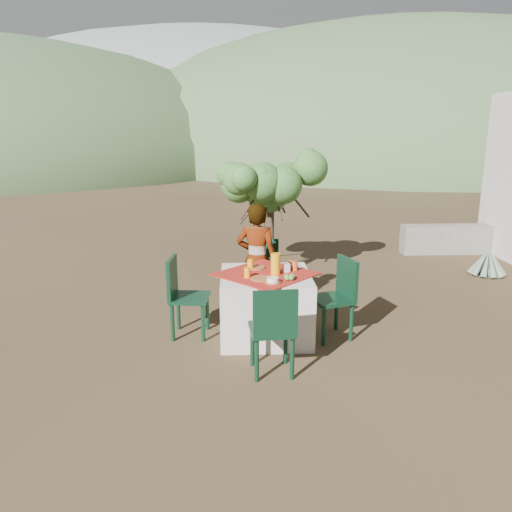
{
  "coord_description": "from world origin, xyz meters",
  "views": [
    {
      "loc": [
        -0.91,
        -5.88,
        2.37
      ],
      "look_at": [
        -0.67,
        -0.04,
        0.87
      ],
      "focal_mm": 35.0,
      "sensor_mm": 36.0,
      "label": 1
    }
  ],
  "objects_px": {
    "chair_far": "(262,269)",
    "person": "(257,260)",
    "table": "(265,305)",
    "juice_pitcher": "(276,264)",
    "agave": "(488,263)",
    "chair_near": "(273,327)",
    "shrub_tree": "(274,190)",
    "chair_right": "(338,294)",
    "chair_left": "(183,293)"
  },
  "relations": [
    {
      "from": "shrub_tree",
      "to": "juice_pitcher",
      "type": "distance_m",
      "value": 2.5
    },
    {
      "from": "chair_far",
      "to": "chair_near",
      "type": "relative_size",
      "value": 0.97
    },
    {
      "from": "shrub_tree",
      "to": "chair_near",
      "type": "bearing_deg",
      "value": -94.31
    },
    {
      "from": "chair_near",
      "to": "shrub_tree",
      "type": "distance_m",
      "value": 3.52
    },
    {
      "from": "shrub_tree",
      "to": "agave",
      "type": "distance_m",
      "value": 3.74
    },
    {
      "from": "chair_far",
      "to": "juice_pitcher",
      "type": "height_order",
      "value": "juice_pitcher"
    },
    {
      "from": "chair_near",
      "to": "shrub_tree",
      "type": "relative_size",
      "value": 0.51
    },
    {
      "from": "person",
      "to": "agave",
      "type": "distance_m",
      "value": 4.23
    },
    {
      "from": "person",
      "to": "shrub_tree",
      "type": "height_order",
      "value": "shrub_tree"
    },
    {
      "from": "chair_near",
      "to": "person",
      "type": "distance_m",
      "value": 1.73
    },
    {
      "from": "chair_far",
      "to": "person",
      "type": "distance_m",
      "value": 0.47
    },
    {
      "from": "shrub_tree",
      "to": "juice_pitcher",
      "type": "bearing_deg",
      "value": -93.8
    },
    {
      "from": "chair_far",
      "to": "juice_pitcher",
      "type": "xyz_separation_m",
      "value": [
        0.09,
        -1.16,
        0.38
      ]
    },
    {
      "from": "person",
      "to": "shrub_tree",
      "type": "relative_size",
      "value": 0.81
    },
    {
      "from": "chair_near",
      "to": "person",
      "type": "height_order",
      "value": "person"
    },
    {
      "from": "table",
      "to": "chair_near",
      "type": "height_order",
      "value": "chair_near"
    },
    {
      "from": "chair_right",
      "to": "agave",
      "type": "height_order",
      "value": "chair_right"
    },
    {
      "from": "chair_far",
      "to": "chair_left",
      "type": "height_order",
      "value": "chair_left"
    },
    {
      "from": "table",
      "to": "agave",
      "type": "relative_size",
      "value": 2.04
    },
    {
      "from": "chair_right",
      "to": "agave",
      "type": "xyz_separation_m",
      "value": [
        2.99,
        2.38,
        -0.31
      ]
    },
    {
      "from": "chair_near",
      "to": "agave",
      "type": "relative_size",
      "value": 1.45
    },
    {
      "from": "table",
      "to": "chair_far",
      "type": "xyz_separation_m",
      "value": [
        0.02,
        1.13,
        0.12
      ]
    },
    {
      "from": "chair_far",
      "to": "agave",
      "type": "bearing_deg",
      "value": 31.08
    },
    {
      "from": "chair_near",
      "to": "chair_far",
      "type": "bearing_deg",
      "value": -95.29
    },
    {
      "from": "chair_right",
      "to": "juice_pitcher",
      "type": "xyz_separation_m",
      "value": [
        -0.72,
        0.02,
        0.36
      ]
    },
    {
      "from": "table",
      "to": "person",
      "type": "bearing_deg",
      "value": 95.45
    },
    {
      "from": "chair_left",
      "to": "agave",
      "type": "relative_size",
      "value": 1.47
    },
    {
      "from": "person",
      "to": "agave",
      "type": "relative_size",
      "value": 2.29
    },
    {
      "from": "agave",
      "to": "chair_far",
      "type": "bearing_deg",
      "value": -162.41
    },
    {
      "from": "juice_pitcher",
      "to": "person",
      "type": "bearing_deg",
      "value": 103.21
    },
    {
      "from": "chair_far",
      "to": "juice_pitcher",
      "type": "distance_m",
      "value": 1.23
    },
    {
      "from": "table",
      "to": "juice_pitcher",
      "type": "bearing_deg",
      "value": -17.1
    },
    {
      "from": "chair_far",
      "to": "chair_left",
      "type": "distance_m",
      "value": 1.45
    },
    {
      "from": "chair_far",
      "to": "agave",
      "type": "distance_m",
      "value": 3.99
    },
    {
      "from": "chair_left",
      "to": "agave",
      "type": "distance_m",
      "value": 5.3
    },
    {
      "from": "chair_left",
      "to": "juice_pitcher",
      "type": "relative_size",
      "value": 3.88
    },
    {
      "from": "table",
      "to": "shrub_tree",
      "type": "xyz_separation_m",
      "value": [
        0.27,
        2.41,
        1.04
      ]
    },
    {
      "from": "agave",
      "to": "table",
      "type": "bearing_deg",
      "value": -148.55
    },
    {
      "from": "table",
      "to": "chair_near",
      "type": "distance_m",
      "value": 0.99
    },
    {
      "from": "juice_pitcher",
      "to": "chair_left",
      "type": "bearing_deg",
      "value": 174.93
    },
    {
      "from": "table",
      "to": "shrub_tree",
      "type": "distance_m",
      "value": 2.64
    },
    {
      "from": "table",
      "to": "person",
      "type": "xyz_separation_m",
      "value": [
        -0.07,
        0.74,
        0.35
      ]
    },
    {
      "from": "chair_near",
      "to": "juice_pitcher",
      "type": "xyz_separation_m",
      "value": [
        0.09,
        0.95,
        0.37
      ]
    },
    {
      "from": "person",
      "to": "chair_near",
      "type": "bearing_deg",
      "value": 109.21
    },
    {
      "from": "chair_right",
      "to": "person",
      "type": "xyz_separation_m",
      "value": [
        -0.9,
        0.79,
        0.21
      ]
    },
    {
      "from": "chair_far",
      "to": "chair_right",
      "type": "height_order",
      "value": "chair_right"
    },
    {
      "from": "table",
      "to": "chair_right",
      "type": "height_order",
      "value": "chair_right"
    },
    {
      "from": "chair_right",
      "to": "person",
      "type": "bearing_deg",
      "value": -148.53
    },
    {
      "from": "shrub_tree",
      "to": "chair_right",
      "type": "bearing_deg",
      "value": -77.3
    },
    {
      "from": "chair_far",
      "to": "agave",
      "type": "relative_size",
      "value": 1.41
    }
  ]
}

